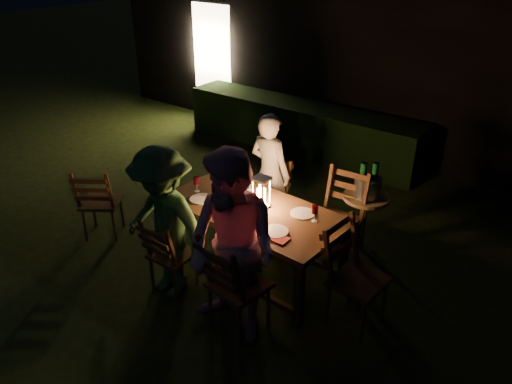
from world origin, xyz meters
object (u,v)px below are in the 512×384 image
Objects in this scene: chair_spare at (102,214)px; person_opp_right at (233,249)px; lantern at (261,194)px; person_opp_left at (164,224)px; bottle_bucket_b at (374,183)px; ice_bucket at (367,187)px; dining_table at (254,215)px; person_house_side at (270,173)px; chair_near_left at (173,266)px; chair_far_right at (336,234)px; side_table at (366,202)px; chair_near_right at (237,300)px; bottle_table at (236,189)px; bottle_bucket_a at (362,183)px; chair_far_left at (267,209)px; chair_end at (355,294)px.

person_opp_right reaches higher than chair_spare.
person_opp_left is at bearing -123.03° from lantern.
lantern reaches higher than bottle_bucket_b.
person_opp_right is 1.98m from ice_bucket.
dining_table is 0.94m from person_house_side.
chair_far_right is at bearing 52.67° from chair_near_left.
person_house_side is at bearing -167.09° from side_table.
chair_near_right is at bearing -99.87° from side_table.
lantern reaches higher than chair_near_left.
chair_near_left is 1.30× the size of side_table.
chair_near_right is 1.55m from chair_far_right.
lantern is at bearing 120.30° from chair_near_right.
lantern reaches higher than bottle_table.
ice_bucket is at bearing 55.13° from chair_near_left.
ice_bucket is (0.68, 1.06, -0.14)m from lantern.
lantern is 1.17× the size of ice_bucket.
person_opp_left reaches higher than chair_near_left.
ice_bucket is (0.15, 0.36, 0.49)m from chair_far_right.
chair_far_right is 0.63m from bottle_bucket_a.
person_opp_right is 5.66× the size of bottle_bucket_a.
chair_far_left is 3.35× the size of bottle_table.
chair_spare is at bearing 43.17° from chair_far_left.
dining_table is 1.40m from bottle_bucket_b.
person_opp_right is 5.66× the size of bottle_bucket_b.
chair_end reaches higher than side_table.
side_table is at bearing 38.66° from bottle_bucket_a.
person_opp_right is 6.47× the size of bottle_table.
chair_end is at bearing 20.19° from chair_near_left.
dining_table is at bearing -3.14° from bottle_table.
bottle_bucket_b is at bearing 58.67° from dining_table.
chair_far_left is 1.85m from chair_end.
chair_far_right is at bearing 57.93° from person_opp_left.
chair_near_left is 2.23m from bottle_bucket_a.
chair_near_right is 1.99m from ice_bucket.
chair_end is 1.36m from ice_bucket.
bottle_table reaches higher than ice_bucket.
side_table is at bearing -163.95° from person_house_side.
person_opp_left is at bearing -172.49° from chair_near_right.
ice_bucket is at bearing -152.78° from chair_end.
bottle_bucket_a is (1.18, 1.86, 0.06)m from person_opp_left.
chair_far_left is 2.93× the size of bottle_bucket_b.
bottle_bucket_b is at bearing 38.66° from side_table.
chair_near_right is 1.95m from side_table.
dining_table is 1.21× the size of person_opp_left.
bottle_bucket_b is (0.10, 0.08, 0.00)m from bottle_bucket_a.
person_opp_left is 4.60× the size of lantern.
chair_far_left is at bearing 121.67° from lantern.
person_house_side is 2.14× the size of side_table.
side_table is 2.19× the size of bottle_bucket_a.
person_house_side is (0.00, 0.05, 0.47)m from chair_far_left.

